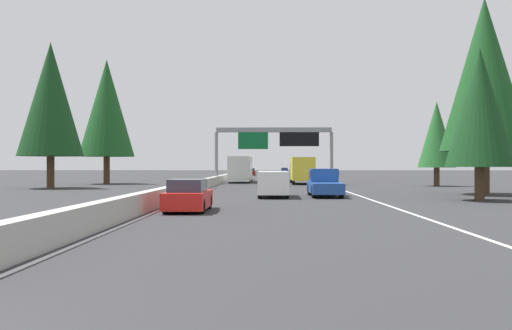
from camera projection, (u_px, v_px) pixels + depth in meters
ground_plane at (224, 183)px, 65.98m from camera, size 320.00×320.00×0.00m
median_barrier at (232, 176)px, 85.98m from camera, size 180.00×0.56×0.90m
shoulder_stripe_right at (314, 180)px, 75.71m from camera, size 160.00×0.16×0.01m
shoulder_stripe_median at (232, 180)px, 75.97m from camera, size 160.00×0.16×0.01m
sign_gantry_overhead at (275, 139)px, 59.39m from camera, size 0.50×12.68×6.11m
sedan_near_center at (188, 196)px, 25.46m from camera, size 4.40×1.80×1.47m
pickup_far_left at (324, 183)px, 37.54m from camera, size 5.60×2.00×1.86m
box_truck_near_right at (302, 169)px, 62.05m from camera, size 8.50×2.40×2.95m
sedan_distant_b at (251, 172)px, 111.99m from camera, size 4.40×1.80×1.47m
bus_distant_a at (241, 168)px, 68.51m from camera, size 11.50×2.55×3.10m
sedan_far_center at (284, 171)px, 131.66m from camera, size 4.40×1.80×1.47m
minivan_mid_center at (273, 183)px, 36.55m from camera, size 5.00×1.95×1.69m
sedan_mid_right at (244, 175)px, 79.16m from camera, size 4.40×1.80×1.47m
conifer_right_foreground at (480, 107)px, 32.93m from camera, size 4.00×4.00×9.10m
conifer_right_near at (484, 74)px, 39.70m from camera, size 6.21×6.21×14.12m
conifer_right_mid at (437, 135)px, 55.59m from camera, size 3.73×3.73×8.48m
conifer_left_near at (51, 99)px, 50.46m from camera, size 5.84×5.84×13.28m
conifer_left_mid at (107, 108)px, 62.22m from camera, size 6.14×6.14×13.95m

